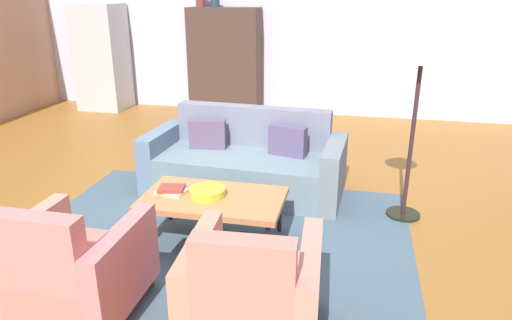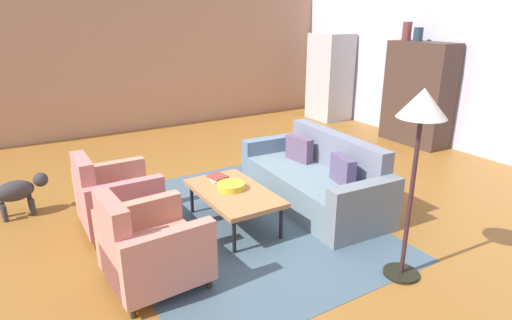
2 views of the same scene
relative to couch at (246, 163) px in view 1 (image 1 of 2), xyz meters
The scene contains 13 objects.
ground_plane 0.82m from the couch, 112.10° to the right, with size 10.62×10.62×0.00m, color #966026.
wall_back 3.70m from the couch, 94.68° to the left, with size 8.85×0.12×2.80m, color silver.
area_rug 1.17m from the couch, 90.25° to the right, with size 3.40×2.60×0.01m, color #445B6A.
couch is the anchor object (origin of this frame).
coffee_table 1.19m from the couch, 90.24° to the right, with size 1.20×0.70×0.42m.
armchair_left 2.43m from the couch, 104.43° to the right, with size 0.80×0.80×0.88m.
armchair_right 2.43m from the couch, 75.72° to the right, with size 0.84×0.84×0.88m.
fruit_bowl 1.20m from the couch, 92.77° to the right, with size 0.31×0.31×0.07m, color gold.
book_stack 1.26m from the couch, 107.65° to the right, with size 0.27×0.22×0.05m.
cabinet 3.43m from the couch, 109.78° to the left, with size 1.20×0.51×1.80m.
vase_round 3.79m from the couch, 112.17° to the left, with size 0.16×0.16×0.23m, color #26384A.
refrigerator 4.64m from the couch, 138.08° to the left, with size 0.80×0.73×1.85m.
floor_lamp 2.04m from the couch, 11.57° to the right, with size 0.40×0.40×1.72m.
Camera 1 is at (1.42, -3.93, 2.07)m, focal length 32.68 mm.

